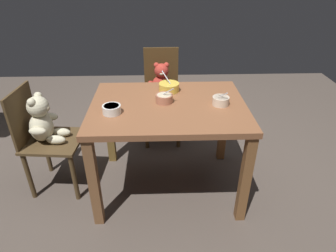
{
  "coord_description": "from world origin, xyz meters",
  "views": [
    {
      "loc": [
        -0.07,
        -1.87,
        1.67
      ],
      "look_at": [
        0.0,
        0.05,
        0.54
      ],
      "focal_mm": 31.29,
      "sensor_mm": 36.0,
      "label": 1
    }
  ],
  "objects": [
    {
      "name": "porridge_bowl_cream_near_right",
      "position": [
        0.37,
        -0.02,
        0.78
      ],
      "size": [
        0.12,
        0.12,
        0.12
      ],
      "color": "beige",
      "rests_on": "dining_table"
    },
    {
      "name": "porridge_bowl_white_near_left",
      "position": [
        -0.38,
        -0.13,
        0.78
      ],
      "size": [
        0.12,
        0.12,
        0.06
      ],
      "color": "silver",
      "rests_on": "dining_table"
    },
    {
      "name": "porridge_bowl_terracotta_center",
      "position": [
        -0.03,
        0.03,
        0.78
      ],
      "size": [
        0.13,
        0.12,
        0.12
      ],
      "color": "#B26E53",
      "rests_on": "dining_table"
    },
    {
      "name": "ground_plane",
      "position": [
        0.0,
        0.0,
        -0.02
      ],
      "size": [
        5.2,
        5.2,
        0.04
      ],
      "color": "#50453D"
    },
    {
      "name": "porridge_bowl_yellow_far_center",
      "position": [
        0.01,
        0.23,
        0.79
      ],
      "size": [
        0.16,
        0.16,
        0.14
      ],
      "color": "#E6C044",
      "rests_on": "dining_table"
    },
    {
      "name": "dining_table",
      "position": [
        0.0,
        0.0,
        0.64
      ],
      "size": [
        1.11,
        0.83,
        0.75
      ],
      "color": "brown",
      "rests_on": "ground_plane"
    },
    {
      "name": "teddy_chair_far_center",
      "position": [
        -0.04,
        0.8,
        0.53
      ],
      "size": [
        0.37,
        0.42,
        0.9
      ],
      "rotation": [
        0.0,
        0.0,
        -1.56
      ],
      "color": "#483218",
      "rests_on": "ground_plane"
    },
    {
      "name": "teddy_chair_near_left",
      "position": [
        -0.93,
        0.05,
        0.54
      ],
      "size": [
        0.45,
        0.43,
        0.85
      ],
      "rotation": [
        0.0,
        0.0,
        -0.09
      ],
      "color": "#4A371F",
      "rests_on": "ground_plane"
    }
  ]
}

